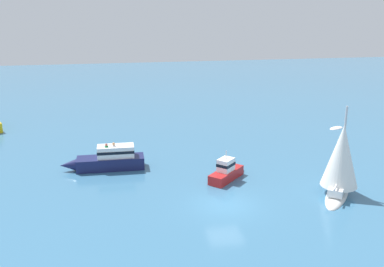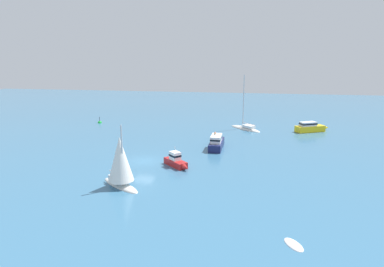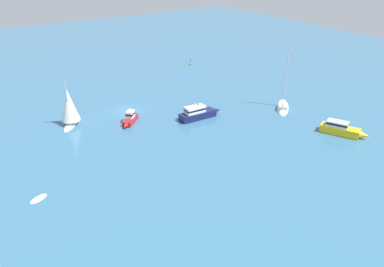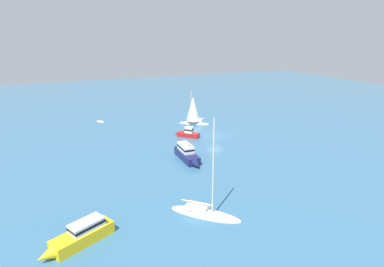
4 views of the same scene
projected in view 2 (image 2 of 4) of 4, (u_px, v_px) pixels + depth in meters
The scene contains 8 objects.
ground_plane at pixel (144, 161), 44.74m from camera, with size 160.00×160.00×0.00m, color teal.
launch at pixel (176, 161), 42.55m from camera, with size 3.86×3.87×2.46m.
cabin_cruiser at pixel (311, 127), 61.25m from camera, with size 6.36×4.08×1.79m.
rib at pixel (294, 245), 25.28m from camera, with size 1.79×2.26×0.30m.
yacht at pixel (120, 163), 35.86m from camera, with size 5.58×4.70×6.93m.
ketch at pixel (246, 128), 63.40m from camera, with size 6.30×6.31×10.15m.
cabin_cruiser_1 at pixel (217, 142), 50.85m from camera, with size 1.87×7.03×2.38m.
channel_buoy at pixel (100, 123), 69.06m from camera, with size 0.79×0.79×1.56m.
Camera 2 is at (-13.12, 41.17, 13.60)m, focal length 32.67 mm.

